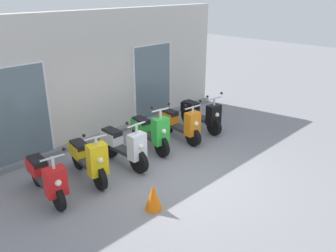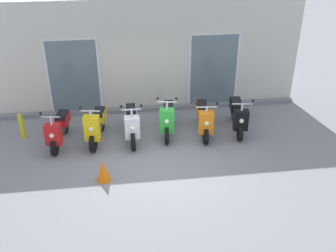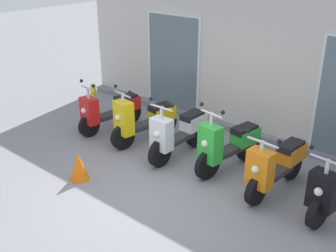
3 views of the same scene
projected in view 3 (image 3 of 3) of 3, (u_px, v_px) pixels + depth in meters
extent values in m
plane|color=gray|center=(157.00, 191.00, 6.66)|extent=(40.00, 40.00, 0.00)
cube|color=beige|center=(259.00, 56.00, 8.16)|extent=(9.27, 0.30, 3.32)
cube|color=slate|center=(246.00, 132.00, 8.63)|extent=(9.27, 0.20, 0.12)
cube|color=silver|center=(173.00, 65.00, 9.46)|extent=(1.51, 0.04, 2.30)
cube|color=slate|center=(173.00, 65.00, 9.44)|extent=(1.39, 0.02, 2.22)
cylinder|color=black|center=(89.00, 126.00, 8.50)|extent=(0.17, 0.48, 0.47)
cylinder|color=black|center=(132.00, 113.00, 9.19)|extent=(0.17, 0.48, 0.47)
cube|color=#2D2D30|center=(111.00, 115.00, 8.81)|extent=(0.35, 0.72, 0.09)
cube|color=red|center=(90.00, 111.00, 8.39)|extent=(0.41, 0.29, 0.55)
sphere|color=#F2EFCC|center=(84.00, 110.00, 8.30)|extent=(0.12, 0.12, 0.12)
cube|color=red|center=(128.00, 103.00, 9.03)|extent=(0.36, 0.55, 0.28)
cube|color=black|center=(126.00, 98.00, 8.95)|extent=(0.32, 0.51, 0.11)
cylinder|color=silver|center=(88.00, 93.00, 8.24)|extent=(0.06, 0.06, 0.25)
cylinder|color=silver|center=(88.00, 88.00, 8.20)|extent=(0.44, 0.09, 0.04)
sphere|color=black|center=(93.00, 86.00, 8.01)|extent=(0.07, 0.07, 0.07)
sphere|color=black|center=(81.00, 81.00, 8.31)|extent=(0.07, 0.07, 0.07)
cylinder|color=black|center=(123.00, 137.00, 7.97)|extent=(0.20, 0.52, 0.51)
cylinder|color=black|center=(166.00, 123.00, 8.61)|extent=(0.20, 0.52, 0.51)
cube|color=#2D2D30|center=(145.00, 125.00, 8.25)|extent=(0.37, 0.71, 0.09)
cube|color=yellow|center=(124.00, 118.00, 7.84)|extent=(0.42, 0.30, 0.66)
sphere|color=#F2EFCC|center=(118.00, 118.00, 7.74)|extent=(0.12, 0.12, 0.12)
cube|color=yellow|center=(162.00, 113.00, 8.46)|extent=(0.38, 0.56, 0.28)
cube|color=black|center=(161.00, 107.00, 8.38)|extent=(0.34, 0.52, 0.11)
cylinder|color=silver|center=(123.00, 98.00, 7.67)|extent=(0.06, 0.06, 0.19)
cylinder|color=silver|center=(123.00, 94.00, 7.64)|extent=(0.47, 0.11, 0.04)
sphere|color=black|center=(130.00, 92.00, 7.44)|extent=(0.07, 0.07, 0.07)
sphere|color=black|center=(115.00, 86.00, 7.77)|extent=(0.07, 0.07, 0.07)
cylinder|color=black|center=(160.00, 153.00, 7.34)|extent=(0.12, 0.53, 0.53)
cylinder|color=black|center=(196.00, 134.00, 8.08)|extent=(0.12, 0.53, 0.53)
cube|color=#2D2D30|center=(179.00, 138.00, 7.67)|extent=(0.27, 0.67, 0.09)
cube|color=white|center=(162.00, 134.00, 7.22)|extent=(0.38, 0.24, 0.59)
sphere|color=#F2EFCC|center=(157.00, 135.00, 7.12)|extent=(0.12, 0.12, 0.12)
cube|color=white|center=(194.00, 122.00, 7.89)|extent=(0.30, 0.52, 0.28)
cube|color=black|center=(192.00, 116.00, 7.81)|extent=(0.26, 0.48, 0.11)
cylinder|color=silver|center=(161.00, 113.00, 7.06)|extent=(0.06, 0.06, 0.25)
cylinder|color=silver|center=(161.00, 108.00, 7.02)|extent=(0.49, 0.04, 0.04)
sphere|color=black|center=(172.00, 105.00, 6.83)|extent=(0.07, 0.07, 0.07)
sphere|color=black|center=(151.00, 99.00, 7.12)|extent=(0.07, 0.07, 0.07)
cylinder|color=black|center=(208.00, 165.00, 6.94)|extent=(0.19, 0.54, 0.53)
cylinder|color=black|center=(248.00, 147.00, 7.55)|extent=(0.19, 0.54, 0.53)
cube|color=#2D2D30|center=(229.00, 150.00, 7.21)|extent=(0.37, 0.68, 0.09)
cube|color=green|center=(210.00, 144.00, 6.81)|extent=(0.42, 0.30, 0.65)
sphere|color=#F2EFCC|center=(205.00, 144.00, 6.71)|extent=(0.12, 0.12, 0.12)
cube|color=green|center=(245.00, 136.00, 7.39)|extent=(0.38, 0.56, 0.28)
cube|color=black|center=(244.00, 129.00, 7.31)|extent=(0.34, 0.52, 0.11)
cylinder|color=silver|center=(211.00, 120.00, 6.63)|extent=(0.06, 0.06, 0.25)
cylinder|color=silver|center=(212.00, 114.00, 6.59)|extent=(0.47, 0.12, 0.04)
sphere|color=black|center=(223.00, 112.00, 6.39)|extent=(0.07, 0.07, 0.07)
sphere|color=black|center=(202.00, 104.00, 6.72)|extent=(0.07, 0.07, 0.07)
cylinder|color=black|center=(256.00, 190.00, 6.26)|extent=(0.15, 0.49, 0.48)
cylinder|color=black|center=(292.00, 166.00, 6.95)|extent=(0.15, 0.49, 0.48)
cube|color=#2D2D30|center=(276.00, 172.00, 6.56)|extent=(0.32, 0.68, 0.09)
cube|color=orange|center=(260.00, 169.00, 6.14)|extent=(0.40, 0.27, 0.60)
sphere|color=#F2EFCC|center=(255.00, 170.00, 6.04)|extent=(0.12, 0.12, 0.12)
cube|color=orange|center=(291.00, 153.00, 6.77)|extent=(0.34, 0.54, 0.28)
cube|color=black|center=(291.00, 146.00, 6.69)|extent=(0.30, 0.50, 0.11)
cylinder|color=silver|center=(262.00, 147.00, 5.99)|extent=(0.06, 0.06, 0.18)
cylinder|color=silver|center=(263.00, 142.00, 5.96)|extent=(0.52, 0.08, 0.04)
sphere|color=black|center=(279.00, 142.00, 5.75)|extent=(0.07, 0.07, 0.07)
sphere|color=black|center=(248.00, 131.00, 6.09)|extent=(0.07, 0.07, 0.07)
cylinder|color=black|center=(318.00, 212.00, 5.73)|extent=(0.18, 0.50, 0.49)
cube|color=black|center=(323.00, 191.00, 5.62)|extent=(0.41, 0.29, 0.55)
sphere|color=#F2EFCC|center=(318.00, 192.00, 5.53)|extent=(0.12, 0.12, 0.12)
cylinder|color=silver|center=(327.00, 167.00, 5.47)|extent=(0.06, 0.06, 0.23)
cylinder|color=silver|center=(328.00, 161.00, 5.43)|extent=(0.53, 0.11, 0.04)
sphere|color=black|center=(311.00, 147.00, 5.57)|extent=(0.07, 0.07, 0.07)
cone|color=orange|center=(79.00, 166.00, 6.91)|extent=(0.32, 0.32, 0.52)
cylinder|color=yellow|center=(94.00, 99.00, 9.68)|extent=(0.12, 0.12, 0.70)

